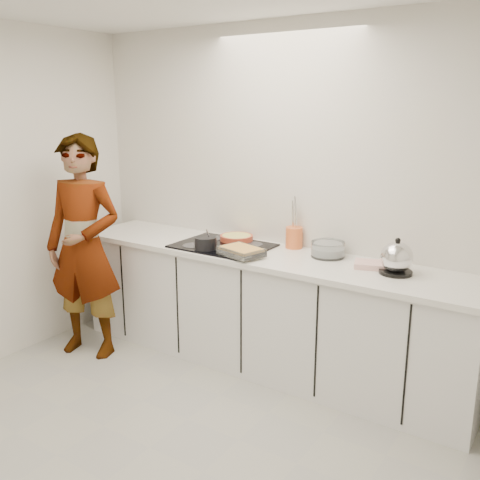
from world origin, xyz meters
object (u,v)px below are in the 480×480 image
Objects in this scene: hob at (223,246)px; kettle at (397,259)px; cook at (84,248)px; tart_dish at (236,237)px; utensil_crock at (294,238)px; saucepan at (206,243)px; baking_dish at (241,251)px; mixing_bowl at (328,250)px.

hob is 2.69× the size of kettle.
tart_dish is at bearing 21.88° from cook.
utensil_crock is (-0.86, 0.21, -0.02)m from kettle.
kettle reaches higher than saucepan.
cook is at bearing -142.18° from tart_dish.
baking_dish is 0.20× the size of cook.
utensil_crock is (0.19, 0.44, 0.03)m from baking_dish.
baking_dish is 1.32× the size of kettle.
kettle reaches higher than tart_dish.
mixing_bowl is 0.56m from kettle.
saucepan is (-0.04, -0.17, 0.05)m from hob.
kettle is (0.54, -0.13, 0.05)m from mixing_bowl.
baking_dish is (0.27, -0.34, 0.01)m from tart_dish.
mixing_bowl is at bearing 34.38° from baking_dish.
utensil_crock reaches higher than baking_dish.
cook is (-1.75, -0.75, -0.07)m from mixing_bowl.
hob is 0.18m from tart_dish.
hob is 1.35m from kettle.
cook reaches higher than saucepan.
mixing_bowl is (0.52, 0.35, 0.01)m from baking_dish.
hob is 3.28× the size of saucepan.
utensil_crock is at bearing 29.84° from hob.
cook is at bearing -149.16° from hob.
kettle is (1.38, 0.23, 0.04)m from saucepan.
hob is at bearing -177.33° from kettle.
utensil_crock is 0.09× the size of cook.
cook reaches higher than mixing_bowl.
utensil_crock is at bearing 66.20° from baking_dish.
hob is 2.24× the size of mixing_bowl.
baking_dish is (0.32, 0.00, -0.01)m from saucepan.
utensil_crock is at bearing 166.21° from kettle.
tart_dish is at bearing 128.57° from baking_dish.
tart_dish is 1.46× the size of saucepan.
utensil_crock reaches higher than mixing_bowl.
baking_dish is at bearing 0.60° from saucepan.
tart_dish is at bearing 86.97° from hob.
tart_dish is 1.96× the size of utensil_crock.
kettle is (1.34, 0.06, 0.10)m from hob.
tart_dish is 0.79m from mixing_bowl.
saucepan is at bearing -139.30° from utensil_crock.
cook is at bearing -156.71° from mixing_bowl.
baking_dish is (0.28, -0.17, 0.04)m from hob.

